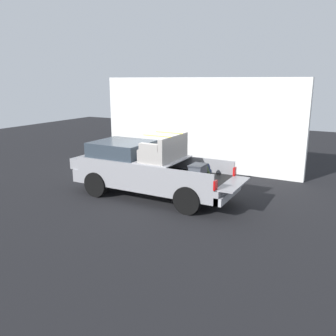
% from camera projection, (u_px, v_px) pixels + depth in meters
% --- Properties ---
extents(ground_plane, '(40.00, 40.00, 0.00)m').
position_uv_depth(ground_plane, '(153.00, 197.00, 12.30)').
color(ground_plane, black).
extents(pickup_truck, '(6.05, 2.06, 2.23)m').
position_uv_depth(pickup_truck, '(144.00, 169.00, 12.23)').
color(pickup_truck, gray).
rests_on(pickup_truck, ground_plane).
extents(building_facade, '(9.35, 0.36, 4.06)m').
position_uv_depth(building_facade, '(198.00, 124.00, 15.75)').
color(building_facade, white).
rests_on(building_facade, ground_plane).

